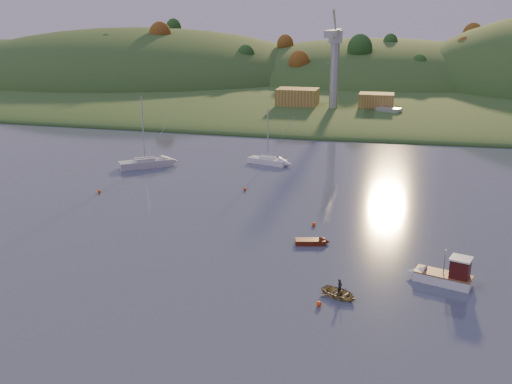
% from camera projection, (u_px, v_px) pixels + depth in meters
% --- Properties ---
extents(far_shore, '(620.00, 220.00, 1.50)m').
position_uv_depth(far_shore, '(354.00, 78.00, 253.98)').
color(far_shore, '#26481D').
rests_on(far_shore, ground).
extents(shore_slope, '(640.00, 150.00, 7.00)m').
position_uv_depth(shore_slope, '(341.00, 97.00, 193.48)').
color(shore_slope, '#26481D').
rests_on(shore_slope, ground).
extents(hill_left_far, '(120.00, 100.00, 32.00)m').
position_uv_depth(hill_left_far, '(18.00, 73.00, 275.48)').
color(hill_left_far, '#26481D').
rests_on(hill_left_far, ground).
extents(hill_left, '(170.00, 140.00, 44.00)m').
position_uv_depth(hill_left, '(139.00, 80.00, 246.00)').
color(hill_left, '#26481D').
rests_on(hill_left, ground).
extents(hill_center, '(140.00, 120.00, 36.00)m').
position_uv_depth(hill_center, '(375.00, 83.00, 233.15)').
color(hill_center, '#26481D').
rests_on(hill_center, ground).
extents(hillside_trees, '(280.00, 50.00, 32.00)m').
position_uv_depth(hillside_trees, '(346.00, 90.00, 212.10)').
color(hillside_trees, '#214F1C').
rests_on(hillside_trees, ground).
extents(wharf, '(42.00, 16.00, 2.40)m').
position_uv_depth(wharf, '(345.00, 113.00, 152.00)').
color(wharf, slate).
rests_on(wharf, ground).
extents(shed_west, '(11.00, 8.00, 4.80)m').
position_uv_depth(shed_west, '(298.00, 97.00, 154.77)').
color(shed_west, olive).
rests_on(shed_west, wharf).
extents(shed_east, '(9.00, 7.00, 4.00)m').
position_uv_depth(shed_east, '(376.00, 101.00, 151.16)').
color(shed_east, olive).
rests_on(shed_east, wharf).
extents(dock_crane, '(3.20, 28.00, 20.30)m').
position_uv_depth(dock_crane, '(334.00, 52.00, 144.66)').
color(dock_crane, '#B7B7BC').
rests_on(dock_crane, wharf).
extents(fishing_boat, '(6.73, 3.88, 4.10)m').
position_uv_depth(fishing_boat, '(439.00, 274.00, 56.67)').
color(fishing_boat, white).
rests_on(fishing_boat, ground).
extents(sailboat_near, '(8.86, 7.65, 12.58)m').
position_uv_depth(sailboat_near, '(145.00, 163.00, 100.93)').
color(sailboat_near, silver).
rests_on(sailboat_near, ground).
extents(sailboat_far, '(7.60, 4.19, 10.10)m').
position_uv_depth(sailboat_far, '(268.00, 160.00, 103.30)').
color(sailboat_far, white).
rests_on(sailboat_far, ground).
extents(canoe, '(4.51, 4.13, 0.76)m').
position_uv_depth(canoe, '(339.00, 293.00, 53.83)').
color(canoe, '#9E8E57').
rests_on(canoe, ground).
extents(paddler, '(0.61, 0.68, 1.56)m').
position_uv_depth(paddler, '(340.00, 289.00, 53.71)').
color(paddler, black).
rests_on(paddler, ground).
extents(red_tender, '(4.26, 2.30, 1.38)m').
position_uv_depth(red_tender, '(317.00, 242.00, 66.55)').
color(red_tender, '#5D1E0D').
rests_on(red_tender, ground).
extents(work_vessel, '(14.76, 10.18, 3.58)m').
position_uv_depth(work_vessel, '(388.00, 117.00, 145.72)').
color(work_vessel, slate).
rests_on(work_vessel, ground).
extents(buoy_0, '(0.50, 0.50, 0.50)m').
position_uv_depth(buoy_0, '(319.00, 304.00, 52.10)').
color(buoy_0, '#F9460D').
rests_on(buoy_0, ground).
extents(buoy_1, '(0.50, 0.50, 0.50)m').
position_uv_depth(buoy_1, '(314.00, 224.00, 72.36)').
color(buoy_1, '#F9460D').
rests_on(buoy_1, ground).
extents(buoy_2, '(0.50, 0.50, 0.50)m').
position_uv_depth(buoy_2, '(99.00, 191.00, 86.14)').
color(buoy_2, '#F9460D').
rests_on(buoy_2, ground).
extents(buoy_3, '(0.50, 0.50, 0.50)m').
position_uv_depth(buoy_3, '(245.00, 189.00, 87.39)').
color(buoy_3, '#F9460D').
rests_on(buoy_3, ground).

